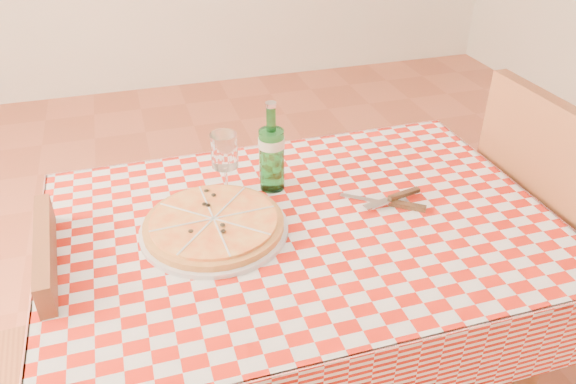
# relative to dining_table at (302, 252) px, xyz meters

# --- Properties ---
(dining_table) EXTENTS (1.20, 0.80, 0.75)m
(dining_table) POSITION_rel_dining_table_xyz_m (0.00, 0.00, 0.00)
(dining_table) COLOR brown
(dining_table) RESTS_ON ground
(tablecloth) EXTENTS (1.30, 0.90, 0.01)m
(tablecloth) POSITION_rel_dining_table_xyz_m (0.00, 0.00, 0.09)
(tablecloth) COLOR #A6150A
(tablecloth) RESTS_ON dining_table
(chair_near) EXTENTS (0.47, 0.47, 1.02)m
(chair_near) POSITION_rel_dining_table_xyz_m (0.81, 0.00, -0.08)
(chair_near) COLOR brown
(chair_near) RESTS_ON ground
(chair_far) EXTENTS (0.40, 0.40, 0.84)m
(chair_far) POSITION_rel_dining_table_xyz_m (-0.71, 0.01, -0.18)
(chair_far) COLOR brown
(chair_far) RESTS_ON ground
(pizza_plate) EXTENTS (0.40, 0.40, 0.05)m
(pizza_plate) POSITION_rel_dining_table_xyz_m (-0.22, 0.03, 0.12)
(pizza_plate) COLOR #CC8644
(pizza_plate) RESTS_ON tablecloth
(water_bottle) EXTENTS (0.09, 0.09, 0.26)m
(water_bottle) POSITION_rel_dining_table_xyz_m (-0.03, 0.19, 0.23)
(water_bottle) COLOR #1A6A28
(water_bottle) RESTS_ON tablecloth
(wine_glass) EXTENTS (0.08, 0.08, 0.19)m
(wine_glass) POSITION_rel_dining_table_xyz_m (-0.16, 0.19, 0.19)
(wine_glass) COLOR white
(wine_glass) RESTS_ON tablecloth
(cutlery) EXTENTS (0.28, 0.24, 0.03)m
(cutlery) POSITION_rel_dining_table_xyz_m (0.25, 0.01, 0.11)
(cutlery) COLOR silver
(cutlery) RESTS_ON tablecloth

